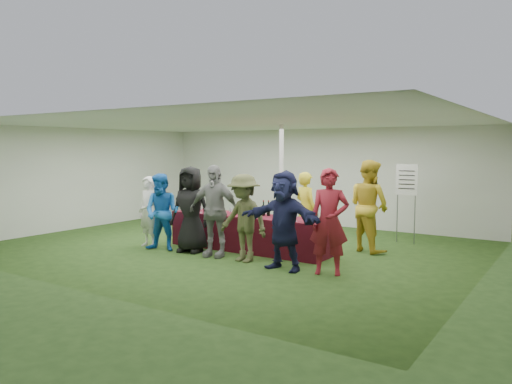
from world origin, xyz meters
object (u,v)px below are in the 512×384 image
Objects in this scene: serving_table at (248,233)px; dump_bucket at (312,218)px; staff_pourer at (306,209)px; customer_6 at (329,221)px; wine_list_sign at (407,186)px; customer_3 at (214,211)px; customer_5 at (284,220)px; customer_1 at (162,212)px; customer_0 at (148,212)px; staff_back at (369,206)px; customer_2 at (191,209)px; customer_4 at (244,218)px.

dump_bucket reaches higher than serving_table.
serving_table is 2.19× the size of staff_pourer.
wine_list_sign is at bearing 65.45° from customer_6.
staff_pourer is at bearing 49.56° from customer_3.
dump_bucket is 0.85m from customer_5.
customer_1 reaches higher than serving_table.
staff_pourer is (-1.71, -1.61, -0.49)m from wine_list_sign.
customer_3 is (-0.22, -0.88, 0.54)m from serving_table.
serving_table is 2.25m from customer_0.
staff_pourer is 0.93× the size of customer_5.
wine_list_sign is 3.87m from customer_5.
staff_back is 3.71m from customer_2.
serving_table is at bearing 137.81° from customer_6.
customer_2 is 1.07× the size of customer_4.
dump_bucket is 0.15× the size of customer_4.
wine_list_sign is 5.81m from customer_0.
customer_2 is (1.12, 0.11, 0.12)m from customer_0.
wine_list_sign reaches higher than customer_1.
staff_back is at bearing 69.77° from dump_bucket.
dump_bucket is at bearing 3.34° from customer_2.
staff_back reaches higher than customer_6.
customer_3 reaches higher than customer_4.
staff_back is 4.74m from customer_0.
customer_4 is at bearing -12.17° from customer_1.
customer_0 is at bearing 159.36° from customer_6.
dump_bucket is 0.14× the size of customer_3.
staff_pourer reaches higher than customer_1.
dump_bucket is 0.15× the size of customer_1.
customer_1 is (-1.50, -1.02, 0.44)m from serving_table.
dump_bucket is at bearing 144.88° from staff_pourer.
customer_0 is at bearing 169.05° from customer_3.
customer_6 is at bearing -45.18° from dump_bucket.
customer_1 is 0.97× the size of customer_4.
customer_6 is at bearing 7.43° from customer_4.
customer_1 is at bearing 161.07° from customer_6.
staff_pourer is 0.86× the size of staff_back.
staff_back is 1.18× the size of customer_1.
customer_3 is at bearing -103.90° from serving_table.
customer_3 is 2.52m from customer_6.
customer_3 is at bearing 158.77° from customer_6.
customer_5 is at bearing -0.76° from customer_4.
customer_3 reaches higher than serving_table.
customer_6 reaches higher than customer_2.
customer_6 reaches higher than wine_list_sign.
staff_back is at bearing 30.64° from serving_table.
customer_3 is at bearing 67.17° from staff_back.
customer_6 is (3.20, -0.11, 0.02)m from customer_2.
customer_6 is (3.80, 0.11, 0.10)m from customer_1.
customer_6 reaches higher than customer_0.
customer_4 is (-1.64, -2.22, -0.12)m from staff_back.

